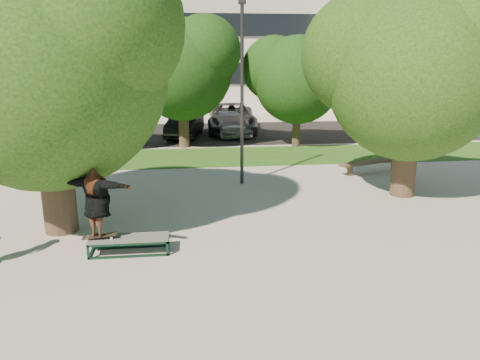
{
  "coord_description": "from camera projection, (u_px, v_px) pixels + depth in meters",
  "views": [
    {
      "loc": [
        -0.96,
        -10.85,
        4.45
      ],
      "look_at": [
        0.41,
        0.6,
        1.33
      ],
      "focal_mm": 35.0,
      "sensor_mm": 36.0,
      "label": 1
    }
  ],
  "objects": [
    {
      "name": "bg_tree_right",
      "position": [
        296.0,
        74.0,
        22.36
      ],
      "size": [
        5.04,
        4.31,
        5.43
      ],
      "color": "#38281E",
      "rests_on": "ground"
    },
    {
      "name": "tree_left",
      "position": [
        41.0,
        55.0,
        11.08
      ],
      "size": [
        6.96,
        5.95,
        7.12
      ],
      "color": "#38281E",
      "rests_on": "ground"
    },
    {
      "name": "lamppost",
      "position": [
        242.0,
        94.0,
        15.76
      ],
      "size": [
        0.25,
        0.15,
        6.11
      ],
      "color": "#2D2D30",
      "rests_on": "ground"
    },
    {
      "name": "side_building",
      "position": [
        446.0,
        60.0,
        33.77
      ],
      "size": [
        15.0,
        10.0,
        8.0
      ],
      "primitive_type": "cube",
      "color": "beige",
      "rests_on": "ground"
    },
    {
      "name": "car_silver_a",
      "position": [
        57.0,
        124.0,
        25.84
      ],
      "size": [
        2.36,
        4.28,
        1.38
      ],
      "primitive_type": "imported",
      "rotation": [
        0.0,
        0.0,
        0.19
      ],
      "color": "#AAAAAF",
      "rests_on": "asphalt_strip"
    },
    {
      "name": "car_grey",
      "position": [
        232.0,
        118.0,
        27.49
      ],
      "size": [
        3.09,
        6.02,
        1.63
      ],
      "primitive_type": "imported",
      "rotation": [
        0.0,
        0.0,
        -0.07
      ],
      "color": "#5D5D62",
      "rests_on": "asphalt_strip"
    },
    {
      "name": "office_building",
      "position": [
        169.0,
        11.0,
        40.01
      ],
      "size": [
        30.0,
        14.12,
        16.0
      ],
      "color": "beige",
      "rests_on": "ground"
    },
    {
      "name": "bg_tree_left",
      "position": [
        55.0,
        71.0,
        20.56
      ],
      "size": [
        5.28,
        4.51,
        5.77
      ],
      "color": "#38281E",
      "rests_on": "ground"
    },
    {
      "name": "car_dark",
      "position": [
        185.0,
        124.0,
        25.73
      ],
      "size": [
        2.3,
        4.49,
        1.41
      ],
      "primitive_type": "imported",
      "rotation": [
        0.0,
        0.0,
        -0.2
      ],
      "color": "black",
      "rests_on": "asphalt_strip"
    },
    {
      "name": "asphalt_strip",
      "position": [
        202.0,
        133.0,
        27.01
      ],
      "size": [
        40.0,
        8.0,
        0.01
      ],
      "primitive_type": "cube",
      "color": "black",
      "rests_on": "ground"
    },
    {
      "name": "grind_box",
      "position": [
        129.0,
        245.0,
        10.77
      ],
      "size": [
        1.8,
        0.6,
        0.38
      ],
      "color": "#103123",
      "rests_on": "ground"
    },
    {
      "name": "tree_right",
      "position": [
        410.0,
        66.0,
        14.24
      ],
      "size": [
        6.24,
        5.33,
        6.51
      ],
      "color": "#38281E",
      "rests_on": "ground"
    },
    {
      "name": "car_silver_b",
      "position": [
        229.0,
        123.0,
        26.59
      ],
      "size": [
        2.47,
        4.77,
        1.32
      ],
      "primitive_type": "imported",
      "rotation": [
        0.0,
        0.0,
        0.14
      ],
      "color": "#AAAAAF",
      "rests_on": "asphalt_strip"
    },
    {
      "name": "skater_rig",
      "position": [
        97.0,
        202.0,
        10.42
      ],
      "size": [
        2.0,
        1.29,
        1.67
      ],
      "rotation": [
        0.0,
        0.0,
        2.72
      ],
      "color": "white",
      "rests_on": "grind_box"
    },
    {
      "name": "grass_strip",
      "position": [
        230.0,
        156.0,
        20.89
      ],
      "size": [
        30.0,
        4.0,
        0.02
      ],
      "primitive_type": "cube",
      "color": "#214C15",
      "rests_on": "ground"
    },
    {
      "name": "bg_tree_mid",
      "position": [
        180.0,
        63.0,
        22.08
      ],
      "size": [
        5.76,
        4.92,
        6.24
      ],
      "color": "#38281E",
      "rests_on": "ground"
    },
    {
      "name": "bench",
      "position": [
        373.0,
        162.0,
        18.04
      ],
      "size": [
        3.01,
        1.44,
        0.47
      ],
      "rotation": [
        0.0,
        0.0,
        0.35
      ],
      "color": "#4E422F",
      "rests_on": "ground"
    },
    {
      "name": "ground",
      "position": [
        227.0,
        238.0,
        11.68
      ],
      "size": [
        120.0,
        120.0,
        0.0
      ],
      "primitive_type": "plane",
      "color": "gray",
      "rests_on": "ground"
    }
  ]
}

